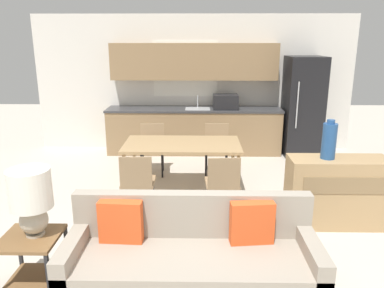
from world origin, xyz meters
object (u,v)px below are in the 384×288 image
Objects in this scene: side_table at (32,254)px; dining_chair_near_left at (138,181)px; dining_chair_far_left at (152,146)px; dining_table at (182,147)px; couch at (191,255)px; dining_chair_far_right at (217,146)px; table_lamp at (31,197)px; dining_chair_near_right at (223,182)px; credenza at (336,192)px; refrigerator at (303,107)px; vase at (329,141)px.

dining_chair_near_left reaches higher than side_table.
dining_table is at bearing -59.63° from dining_chair_far_left.
dining_table is at bearing 94.50° from couch.
couch and dining_chair_near_left have the same top height.
couch is 2.66× the size of dining_chair_far_right.
dining_chair_far_left is (0.70, 3.13, 0.11)m from side_table.
dining_chair_near_right is (1.76, 1.46, -0.43)m from table_lamp.
dining_chair_far_right is (-1.38, 1.84, 0.05)m from credenza.
dining_table is at bearing -59.66° from dining_chair_near_right.
refrigerator is at bearing 83.52° from credenza.
credenza is at bearing -50.57° from dining_chair_far_right.
refrigerator is 2.11m from dining_chair_far_right.
dining_chair_near_right is (-1.22, 0.17, -0.60)m from vase.
dining_chair_far_right reaches higher than side_table.
dining_chair_near_right is at bearing 75.61° from couch.
dining_chair_far_right reaches higher than dining_table.
table_lamp is at bearing 64.06° from dining_chair_near_left.
couch and dining_chair_near_right have the same top height.
side_table is 3.44m from credenza.
dining_chair_far_right is 1.00× the size of dining_chair_far_left.
credenza reaches higher than dining_chair_near_right.
dining_table is 3.12× the size of side_table.
dining_table is 2.60m from table_lamp.
vase is (-0.49, -2.97, 0.12)m from refrigerator.
refrigerator reaches higher than credenza.
dining_chair_far_right is at bearing 126.79° from credenza.
table_lamp is 0.73× the size of dining_chair_far_left.
table_lamp reaches higher than dining_table.
dining_chair_near_left is (-1.08, 0.03, 0.00)m from dining_chair_near_right.
credenza is at bearing -39.82° from dining_chair_far_left.
refrigerator is at bearing -136.87° from dining_chair_near_left.
couch is 1.88× the size of credenza.
table_lamp is at bearing -105.73° from dining_chair_far_left.
table_lamp is at bearing -116.63° from dining_chair_far_right.
refrigerator is 4.08× the size of vase.
dining_table is 2.01× the size of dining_chair_far_right.
table_lamp is 2.33m from dining_chair_near_right.
dining_chair_far_left is (-2.31, 1.80, -0.60)m from vase.
refrigerator reaches higher than side_table.
dining_chair_far_left is (0.67, 3.10, -0.43)m from table_lamp.
dining_chair_far_left is (-2.47, 1.81, 0.05)m from credenza.
credenza is at bearing 22.73° from side_table.
dining_chair_far_left is (-0.01, 1.61, 0.00)m from dining_chair_near_left.
dining_chair_far_right is at bearing 57.20° from dining_table.
couch is at bearing -141.61° from vase.
side_table is at bearing 36.85° from dining_chair_near_right.
dining_chair_far_right is at bearing 60.52° from side_table.
couch reaches higher than dining_table.
refrigerator is at bearing 36.12° from dining_chair_far_right.
dining_chair_far_right is at bearing -93.08° from dining_chair_near_right.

